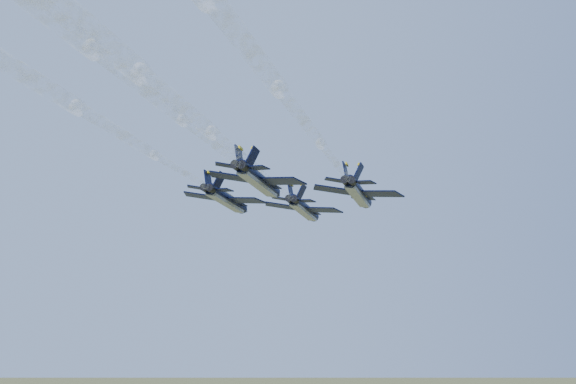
{
  "coord_description": "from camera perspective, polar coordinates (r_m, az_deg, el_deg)",
  "views": [
    {
      "loc": [
        -9.99,
        -97.27,
        86.88
      ],
      "look_at": [
        -3.08,
        4.61,
        107.44
      ],
      "focal_mm": 40.0,
      "sensor_mm": 36.0,
      "label": 1
    }
  ],
  "objects": [
    {
      "name": "jet_left",
      "position": [
        105.61,
        -5.41,
        -0.68
      ],
      "size": [
        13.55,
        18.55,
        4.26
      ],
      "rotation": [
        0.0,
        0.15,
        -0.36
      ],
      "color": "black"
    },
    {
      "name": "jet_slot",
      "position": [
        91.05,
        -2.54,
        1.01
      ],
      "size": [
        13.55,
        18.55,
        4.26
      ],
      "rotation": [
        0.0,
        0.15,
        -0.36
      ],
      "color": "black"
    },
    {
      "name": "smoke_trail_right",
      "position": [
        51.65,
        -4.6,
        10.91
      ],
      "size": [
        25.77,
        64.63,
        2.59
      ],
      "rotation": [
        0.0,
        0.15,
        -0.36
      ],
      "color": "white"
    },
    {
      "name": "smoke_trail_lead",
      "position": [
        66.23,
        -10.61,
        6.0
      ],
      "size": [
        25.77,
        64.63,
        2.59
      ],
      "rotation": [
        0.0,
        0.15,
        -0.36
      ],
      "color": "white"
    },
    {
      "name": "smoke_trail_left",
      "position": [
        61.84,
        -24.14,
        8.09
      ],
      "size": [
        25.77,
        64.63,
        2.59
      ],
      "rotation": [
        0.0,
        0.15,
        -0.36
      ],
      "color": "white"
    },
    {
      "name": "jet_right",
      "position": [
        100.42,
        6.3,
        -0.11
      ],
      "size": [
        13.55,
        18.55,
        4.26
      ],
      "rotation": [
        0.0,
        0.15,
        -0.36
      ],
      "color": "black"
    },
    {
      "name": "jet_lead",
      "position": [
        114.08,
        1.48,
        -1.53
      ],
      "size": [
        13.55,
        18.55,
        4.26
      ],
      "rotation": [
        0.0,
        0.15,
        -0.36
      ],
      "color": "black"
    }
  ]
}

